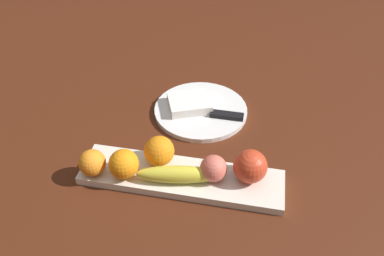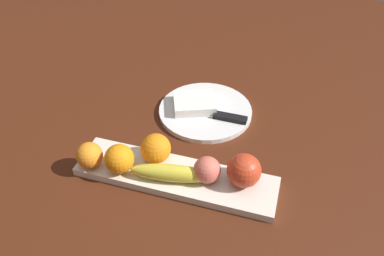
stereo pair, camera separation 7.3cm
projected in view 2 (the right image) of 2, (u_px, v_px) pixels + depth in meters
ground_plane at (200, 175)px, 0.89m from camera, size 2.40×2.40×0.00m
fruit_tray at (176, 176)px, 0.87m from camera, size 0.46×0.12×0.02m
apple at (244, 171)px, 0.82m from camera, size 0.08×0.08×0.08m
banana at (172, 173)px, 0.84m from camera, size 0.19×0.07×0.04m
orange_near_apple at (89, 155)px, 0.86m from camera, size 0.06×0.06×0.06m
orange_near_banana at (156, 147)px, 0.88m from camera, size 0.07×0.07×0.07m
orange_center at (119, 159)px, 0.85m from camera, size 0.07×0.07×0.07m
peach at (207, 170)px, 0.83m from camera, size 0.06×0.06×0.06m
dinner_plate at (205, 111)px, 1.06m from camera, size 0.26×0.26×0.01m
folded_napkin at (194, 103)px, 1.05m from camera, size 0.14×0.13×0.03m
knife at (225, 117)px, 1.02m from camera, size 0.18×0.03×0.01m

